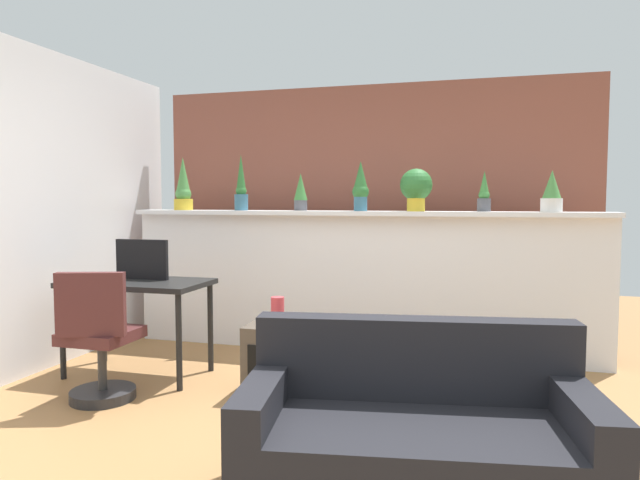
{
  "coord_description": "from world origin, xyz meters",
  "views": [
    {
      "loc": [
        1.07,
        -3.02,
        1.38
      ],
      "look_at": [
        -0.1,
        1.14,
        1.08
      ],
      "focal_mm": 32.15,
      "sensor_mm": 36.0,
      "label": 1
    }
  ],
  "objects_px": {
    "potted_plant_3": "(361,187)",
    "potted_plant_5": "(484,195)",
    "desk": "(137,291)",
    "vase_on_shelf": "(278,311)",
    "tv_monitor": "(142,259)",
    "office_chair": "(99,346)",
    "couch": "(416,442)",
    "potted_plant_0": "(183,188)",
    "potted_plant_4": "(416,187)",
    "side_cube_shelf": "(277,359)",
    "potted_plant_1": "(241,188)",
    "potted_plant_2": "(301,192)",
    "potted_plant_6": "(552,192)"
  },
  "relations": [
    {
      "from": "couch",
      "to": "potted_plant_3",
      "type": "bearing_deg",
      "value": 107.5
    },
    {
      "from": "potted_plant_2",
      "to": "potted_plant_6",
      "type": "distance_m",
      "value": 2.14
    },
    {
      "from": "potted_plant_2",
      "to": "potted_plant_3",
      "type": "height_order",
      "value": "potted_plant_3"
    },
    {
      "from": "potted_plant_4",
      "to": "side_cube_shelf",
      "type": "distance_m",
      "value": 1.9
    },
    {
      "from": "tv_monitor",
      "to": "potted_plant_6",
      "type": "bearing_deg",
      "value": 17.95
    },
    {
      "from": "potted_plant_5",
      "to": "desk",
      "type": "relative_size",
      "value": 0.31
    },
    {
      "from": "potted_plant_0",
      "to": "office_chair",
      "type": "relative_size",
      "value": 0.56
    },
    {
      "from": "potted_plant_2",
      "to": "potted_plant_5",
      "type": "bearing_deg",
      "value": 0.34
    },
    {
      "from": "potted_plant_0",
      "to": "potted_plant_4",
      "type": "xyz_separation_m",
      "value": [
        2.24,
        -0.04,
        -0.0
      ]
    },
    {
      "from": "potted_plant_0",
      "to": "potted_plant_4",
      "type": "distance_m",
      "value": 2.24
    },
    {
      "from": "potted_plant_2",
      "to": "vase_on_shelf",
      "type": "height_order",
      "value": "potted_plant_2"
    },
    {
      "from": "potted_plant_1",
      "to": "tv_monitor",
      "type": "relative_size",
      "value": 1.16
    },
    {
      "from": "potted_plant_2",
      "to": "tv_monitor",
      "type": "distance_m",
      "value": 1.54
    },
    {
      "from": "potted_plant_1",
      "to": "desk",
      "type": "relative_size",
      "value": 0.47
    },
    {
      "from": "potted_plant_4",
      "to": "vase_on_shelf",
      "type": "relative_size",
      "value": 1.85
    },
    {
      "from": "couch",
      "to": "potted_plant_6",
      "type": "bearing_deg",
      "value": 71.47
    },
    {
      "from": "vase_on_shelf",
      "to": "desk",
      "type": "bearing_deg",
      "value": 173.97
    },
    {
      "from": "potted_plant_3",
      "to": "vase_on_shelf",
      "type": "xyz_separation_m",
      "value": [
        -0.35,
        -1.18,
        -0.89
      ]
    },
    {
      "from": "potted_plant_6",
      "to": "potted_plant_4",
      "type": "bearing_deg",
      "value": -177.81
    },
    {
      "from": "tv_monitor",
      "to": "vase_on_shelf",
      "type": "relative_size",
      "value": 2.28
    },
    {
      "from": "office_chair",
      "to": "desk",
      "type": "bearing_deg",
      "value": 99.26
    },
    {
      "from": "potted_plant_0",
      "to": "office_chair",
      "type": "distance_m",
      "value": 2.06
    },
    {
      "from": "potted_plant_2",
      "to": "vase_on_shelf",
      "type": "relative_size",
      "value": 1.72
    },
    {
      "from": "potted_plant_4",
      "to": "tv_monitor",
      "type": "distance_m",
      "value": 2.34
    },
    {
      "from": "potted_plant_3",
      "to": "potted_plant_6",
      "type": "bearing_deg",
      "value": 1.53
    },
    {
      "from": "potted_plant_5",
      "to": "desk",
      "type": "xyz_separation_m",
      "value": [
        -2.6,
        -1.13,
        -0.76
      ]
    },
    {
      "from": "vase_on_shelf",
      "to": "couch",
      "type": "bearing_deg",
      "value": -47.66
    },
    {
      "from": "desk",
      "to": "vase_on_shelf",
      "type": "xyz_separation_m",
      "value": [
        1.21,
        -0.13,
        -0.07
      ]
    },
    {
      "from": "potted_plant_4",
      "to": "office_chair",
      "type": "height_order",
      "value": "potted_plant_4"
    },
    {
      "from": "potted_plant_5",
      "to": "side_cube_shelf",
      "type": "bearing_deg",
      "value": -138.44
    },
    {
      "from": "office_chair",
      "to": "potted_plant_4",
      "type": "bearing_deg",
      "value": 40.63
    },
    {
      "from": "potted_plant_6",
      "to": "office_chair",
      "type": "xyz_separation_m",
      "value": [
        -3.03,
        -1.71,
        -1.05
      ]
    },
    {
      "from": "potted_plant_0",
      "to": "potted_plant_6",
      "type": "distance_m",
      "value": 3.33
    },
    {
      "from": "potted_plant_5",
      "to": "potted_plant_1",
      "type": "bearing_deg",
      "value": -178.03
    },
    {
      "from": "potted_plant_6",
      "to": "side_cube_shelf",
      "type": "height_order",
      "value": "potted_plant_6"
    },
    {
      "from": "desk",
      "to": "potted_plant_6",
      "type": "bearing_deg",
      "value": 19.28
    },
    {
      "from": "potted_plant_3",
      "to": "office_chair",
      "type": "relative_size",
      "value": 0.48
    },
    {
      "from": "potted_plant_3",
      "to": "vase_on_shelf",
      "type": "relative_size",
      "value": 2.21
    },
    {
      "from": "potted_plant_3",
      "to": "tv_monitor",
      "type": "bearing_deg",
      "value": -148.11
    },
    {
      "from": "potted_plant_6",
      "to": "tv_monitor",
      "type": "xyz_separation_m",
      "value": [
        -3.13,
        -1.02,
        -0.53
      ]
    },
    {
      "from": "office_chair",
      "to": "potted_plant_3",
      "type": "bearing_deg",
      "value": 48.77
    },
    {
      "from": "office_chair",
      "to": "couch",
      "type": "relative_size",
      "value": 0.55
    },
    {
      "from": "potted_plant_3",
      "to": "potted_plant_4",
      "type": "relative_size",
      "value": 1.2
    },
    {
      "from": "side_cube_shelf",
      "to": "couch",
      "type": "xyz_separation_m",
      "value": [
        1.11,
        -1.22,
        0.03
      ]
    },
    {
      "from": "potted_plant_1",
      "to": "tv_monitor",
      "type": "height_order",
      "value": "potted_plant_1"
    },
    {
      "from": "potted_plant_0",
      "to": "potted_plant_5",
      "type": "distance_m",
      "value": 2.8
    },
    {
      "from": "potted_plant_3",
      "to": "potted_plant_5",
      "type": "xyz_separation_m",
      "value": [
        1.04,
        0.07,
        -0.07
      ]
    },
    {
      "from": "tv_monitor",
      "to": "office_chair",
      "type": "relative_size",
      "value": 0.49
    },
    {
      "from": "potted_plant_5",
      "to": "side_cube_shelf",
      "type": "xyz_separation_m",
      "value": [
        -1.4,
        -1.24,
        -1.17
      ]
    },
    {
      "from": "vase_on_shelf",
      "to": "potted_plant_0",
      "type": "bearing_deg",
      "value": 138.94
    }
  ]
}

